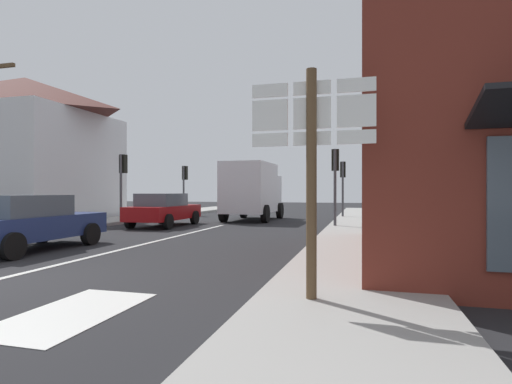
{
  "coord_description": "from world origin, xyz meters",
  "views": [
    {
      "loc": [
        6.27,
        -5.34,
        1.57
      ],
      "look_at": [
        2.33,
        9.25,
        1.54
      ],
      "focal_mm": 28.08,
      "sensor_mm": 36.0,
      "label": 1
    }
  ],
  "objects_px": {
    "sedan_far": "(164,209)",
    "traffic_light_far_left": "(185,179)",
    "traffic_light_near_right": "(335,170)",
    "sedan_near": "(27,222)",
    "traffic_light_near_left": "(123,172)",
    "route_sign_post": "(312,159)",
    "delivery_truck": "(252,190)",
    "traffic_light_far_right": "(343,176)"
  },
  "relations": [
    {
      "from": "sedan_far",
      "to": "traffic_light_far_left",
      "type": "height_order",
      "value": "traffic_light_far_left"
    },
    {
      "from": "traffic_light_near_right",
      "to": "sedan_near",
      "type": "bearing_deg",
      "value": -131.15
    },
    {
      "from": "traffic_light_near_right",
      "to": "traffic_light_near_left",
      "type": "bearing_deg",
      "value": 179.6
    },
    {
      "from": "route_sign_post",
      "to": "delivery_truck",
      "type": "bearing_deg",
      "value": 108.42
    },
    {
      "from": "route_sign_post",
      "to": "traffic_light_far_left",
      "type": "distance_m",
      "value": 21.63
    },
    {
      "from": "sedan_far",
      "to": "traffic_light_far_right",
      "type": "bearing_deg",
      "value": 44.08
    },
    {
      "from": "route_sign_post",
      "to": "traffic_light_far_right",
      "type": "relative_size",
      "value": 0.98
    },
    {
      "from": "traffic_light_far_right",
      "to": "sedan_near",
      "type": "bearing_deg",
      "value": -116.58
    },
    {
      "from": "traffic_light_near_left",
      "to": "traffic_light_far_right",
      "type": "xyz_separation_m",
      "value": [
        10.22,
        6.27,
        -0.07
      ]
    },
    {
      "from": "traffic_light_far_left",
      "to": "traffic_light_far_right",
      "type": "xyz_separation_m",
      "value": [
        10.22,
        -0.72,
        0.03
      ]
    },
    {
      "from": "delivery_truck",
      "to": "traffic_light_far_left",
      "type": "height_order",
      "value": "traffic_light_far_left"
    },
    {
      "from": "traffic_light_near_left",
      "to": "traffic_light_far_right",
      "type": "distance_m",
      "value": 11.99
    },
    {
      "from": "sedan_near",
      "to": "delivery_truck",
      "type": "bearing_deg",
      "value": 77.14
    },
    {
      "from": "sedan_near",
      "to": "traffic_light_near_right",
      "type": "height_order",
      "value": "traffic_light_near_right"
    },
    {
      "from": "sedan_far",
      "to": "sedan_near",
      "type": "bearing_deg",
      "value": -89.53
    },
    {
      "from": "traffic_light_near_right",
      "to": "traffic_light_far_right",
      "type": "xyz_separation_m",
      "value": [
        0.0,
        6.34,
        -0.05
      ]
    },
    {
      "from": "sedan_far",
      "to": "traffic_light_near_right",
      "type": "bearing_deg",
      "value": 6.92
    },
    {
      "from": "route_sign_post",
      "to": "traffic_light_far_left",
      "type": "xyz_separation_m",
      "value": [
        -10.71,
        18.79,
        0.39
      ]
    },
    {
      "from": "delivery_truck",
      "to": "traffic_light_near_right",
      "type": "xyz_separation_m",
      "value": [
        4.65,
        -3.67,
        0.82
      ]
    },
    {
      "from": "sedan_near",
      "to": "sedan_far",
      "type": "bearing_deg",
      "value": 90.47
    },
    {
      "from": "traffic_light_far_left",
      "to": "traffic_light_near_right",
      "type": "bearing_deg",
      "value": -34.64
    },
    {
      "from": "sedan_near",
      "to": "delivery_truck",
      "type": "distance_m",
      "value": 12.51
    },
    {
      "from": "sedan_near",
      "to": "traffic_light_near_right",
      "type": "relative_size",
      "value": 1.26
    },
    {
      "from": "sedan_far",
      "to": "traffic_light_far_right",
      "type": "xyz_separation_m",
      "value": [
        7.49,
        7.25,
        1.66
      ]
    },
    {
      "from": "sedan_near",
      "to": "traffic_light_far_left",
      "type": "distance_m",
      "value": 15.89
    },
    {
      "from": "traffic_light_far_left",
      "to": "sedan_far",
      "type": "bearing_deg",
      "value": -71.04
    },
    {
      "from": "route_sign_post",
      "to": "traffic_light_far_right",
      "type": "height_order",
      "value": "traffic_light_far_right"
    },
    {
      "from": "traffic_light_near_left",
      "to": "traffic_light_far_left",
      "type": "bearing_deg",
      "value": 90.0
    },
    {
      "from": "delivery_truck",
      "to": "traffic_light_far_right",
      "type": "xyz_separation_m",
      "value": [
        4.65,
        2.67,
        0.77
      ]
    },
    {
      "from": "route_sign_post",
      "to": "traffic_light_near_left",
      "type": "height_order",
      "value": "traffic_light_near_left"
    },
    {
      "from": "traffic_light_near_left",
      "to": "sedan_near",
      "type": "bearing_deg",
      "value": -71.89
    },
    {
      "from": "traffic_light_near_left",
      "to": "traffic_light_far_left",
      "type": "distance_m",
      "value": 6.99
    },
    {
      "from": "traffic_light_far_right",
      "to": "delivery_truck",
      "type": "bearing_deg",
      "value": -150.14
    },
    {
      "from": "delivery_truck",
      "to": "traffic_light_near_left",
      "type": "bearing_deg",
      "value": -147.14
    },
    {
      "from": "traffic_light_near_left",
      "to": "traffic_light_far_left",
      "type": "height_order",
      "value": "traffic_light_near_left"
    },
    {
      "from": "traffic_light_far_left",
      "to": "traffic_light_far_right",
      "type": "bearing_deg",
      "value": -4.05
    },
    {
      "from": "sedan_near",
      "to": "sedan_far",
      "type": "xyz_separation_m",
      "value": [
        -0.06,
        7.58,
        0.0
      ]
    },
    {
      "from": "traffic_light_near_left",
      "to": "sedan_far",
      "type": "bearing_deg",
      "value": -19.68
    },
    {
      "from": "traffic_light_near_right",
      "to": "traffic_light_far_left",
      "type": "height_order",
      "value": "traffic_light_near_right"
    },
    {
      "from": "traffic_light_far_left",
      "to": "traffic_light_far_right",
      "type": "distance_m",
      "value": 10.25
    },
    {
      "from": "sedan_near",
      "to": "traffic_light_near_left",
      "type": "xyz_separation_m",
      "value": [
        -2.8,
        8.56,
        1.73
      ]
    },
    {
      "from": "route_sign_post",
      "to": "traffic_light_near_left",
      "type": "bearing_deg",
      "value": 132.22
    }
  ]
}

